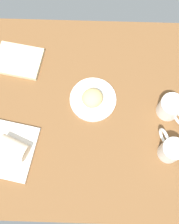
% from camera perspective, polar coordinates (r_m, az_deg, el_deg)
% --- Properties ---
extents(dining_table, '(1.10, 0.90, 0.04)m').
position_cam_1_polar(dining_table, '(1.29, -3.31, -0.01)').
color(dining_table, brown).
rests_on(dining_table, ground).
extents(round_plate, '(0.20, 0.20, 0.01)m').
position_cam_1_polar(round_plate, '(1.28, 0.67, 2.41)').
color(round_plate, white).
rests_on(round_plate, dining_table).
extents(scone_pastry, '(0.12, 0.12, 0.06)m').
position_cam_1_polar(scone_pastry, '(1.25, 0.55, 2.72)').
color(scone_pastry, tan).
rests_on(scone_pastry, round_plate).
extents(square_plate, '(0.27, 0.27, 0.02)m').
position_cam_1_polar(square_plate, '(1.27, -15.72, -6.91)').
color(square_plate, silver).
rests_on(square_plate, dining_table).
extents(breakfast_wrap, '(0.13, 0.11, 0.07)m').
position_cam_1_polar(breakfast_wrap, '(1.22, -14.35, -6.62)').
color(breakfast_wrap, beige).
rests_on(breakfast_wrap, square_plate).
extents(book_stack, '(0.22, 0.18, 0.02)m').
position_cam_1_polar(book_stack, '(1.39, -13.36, 9.55)').
color(book_stack, beige).
rests_on(book_stack, dining_table).
extents(coffee_mug, '(0.11, 0.13, 0.10)m').
position_cam_1_polar(coffee_mug, '(1.27, 15.23, 0.77)').
color(coffee_mug, white).
rests_on(coffee_mug, dining_table).
extents(second_mug, '(0.09, 0.14, 0.10)m').
position_cam_1_polar(second_mug, '(1.22, 15.25, -6.93)').
color(second_mug, white).
rests_on(second_mug, dining_table).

